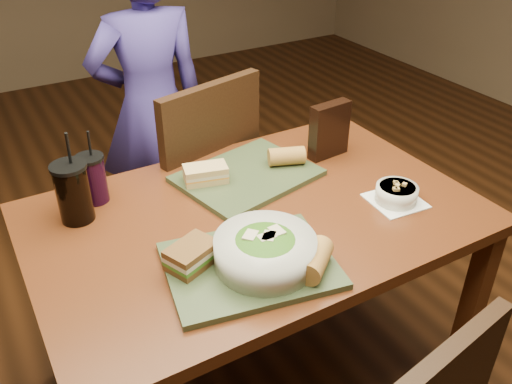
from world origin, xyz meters
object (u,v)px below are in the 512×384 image
(salad_bowl, at_px, (265,249))
(chip_bag, at_px, (329,130))
(baguette_near, at_px, (315,260))
(tray_near, at_px, (250,265))
(baguette_far, at_px, (286,156))
(sandwich_near, at_px, (192,255))
(diner, at_px, (151,108))
(sandwich_far, at_px, (206,174))
(tray_far, at_px, (247,176))
(dining_table, at_px, (256,237))
(soup_bowl, at_px, (397,193))
(cup_berry, at_px, (93,178))
(chair_far, at_px, (203,183))
(cup_cola, at_px, (73,192))

(salad_bowl, relative_size, chip_bag, 1.33)
(baguette_near, bearing_deg, tray_near, 139.47)
(baguette_far, bearing_deg, sandwich_near, -146.73)
(tray_near, xyz_separation_m, baguette_near, (0.12, -0.11, 0.04))
(baguette_near, bearing_deg, chip_bag, 50.56)
(diner, height_order, sandwich_far, diner)
(tray_far, relative_size, sandwich_near, 2.86)
(dining_table, xyz_separation_m, chip_bag, (0.40, 0.18, 0.19))
(dining_table, height_order, soup_bowl, soup_bowl)
(soup_bowl, relative_size, chip_bag, 0.85)
(sandwich_near, distance_m, chip_bag, 0.75)
(baguette_far, bearing_deg, tray_far, 175.78)
(diner, height_order, soup_bowl, diner)
(baguette_far, bearing_deg, tray_near, -132.88)
(dining_table, distance_m, tray_near, 0.27)
(sandwich_near, bearing_deg, tray_near, -27.11)
(salad_bowl, xyz_separation_m, soup_bowl, (0.51, 0.07, -0.03))
(dining_table, height_order, diner, diner)
(tray_far, xyz_separation_m, cup_berry, (-0.46, 0.12, 0.07))
(sandwich_far, bearing_deg, chair_far, 68.15)
(baguette_near, bearing_deg, tray_far, 79.77)
(cup_cola, bearing_deg, baguette_far, -4.56)
(tray_near, height_order, cup_berry, cup_berry)
(baguette_near, distance_m, cup_berry, 0.72)
(chair_far, xyz_separation_m, baguette_far, (0.15, -0.36, 0.25))
(salad_bowl, bearing_deg, chip_bag, 39.52)
(tray_far, bearing_deg, tray_near, -118.43)
(soup_bowl, height_order, chip_bag, chip_bag)
(chair_far, distance_m, baguette_far, 0.46)
(cup_cola, bearing_deg, salad_bowl, -52.61)
(sandwich_far, xyz_separation_m, chip_bag, (0.46, -0.02, 0.05))
(tray_far, distance_m, baguette_near, 0.51)
(diner, height_order, tray_far, diner)
(diner, distance_m, tray_far, 0.81)
(diner, height_order, salad_bowl, diner)
(tray_far, relative_size, chip_bag, 2.17)
(baguette_near, bearing_deg, sandwich_far, 94.96)
(chair_far, xyz_separation_m, sandwich_far, (-0.13, -0.32, 0.24))
(tray_near, xyz_separation_m, sandwich_near, (-0.13, 0.07, 0.04))
(cup_berry, bearing_deg, cup_cola, -134.95)
(dining_table, distance_m, sandwich_near, 0.34)
(dining_table, xyz_separation_m, salad_bowl, (-0.11, -0.23, 0.15))
(tray_far, distance_m, baguette_far, 0.15)
(dining_table, bearing_deg, tray_far, 68.23)
(cup_berry, bearing_deg, dining_table, -37.74)
(diner, distance_m, sandwich_near, 1.18)
(cup_berry, bearing_deg, sandwich_far, -15.97)
(tray_far, height_order, salad_bowl, salad_bowl)
(cup_cola, bearing_deg, dining_table, -26.32)
(baguette_far, xyz_separation_m, cup_berry, (-0.61, 0.13, 0.03))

